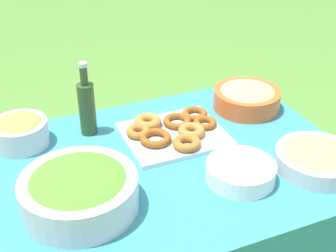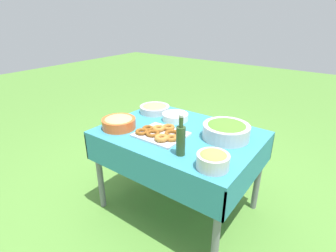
{
  "view_description": "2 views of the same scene",
  "coord_description": "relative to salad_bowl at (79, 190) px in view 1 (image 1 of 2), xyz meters",
  "views": [
    {
      "loc": [
        -0.52,
        -1.21,
        1.66
      ],
      "look_at": [
        0.01,
        0.03,
        0.86
      ],
      "focal_mm": 50.0,
      "sensor_mm": 36.0,
      "label": 1
    },
    {
      "loc": [
        -1.04,
        1.56,
        1.61
      ],
      "look_at": [
        0.05,
        0.08,
        0.8
      ],
      "focal_mm": 28.0,
      "sensor_mm": 36.0,
      "label": 2
    }
  ],
  "objects": [
    {
      "name": "picnic_table",
      "position": [
        0.34,
        0.12,
        -0.17
      ],
      "size": [
        1.22,
        0.89,
        0.74
      ],
      "color": "teal",
      "rests_on": "ground_plane"
    },
    {
      "name": "salad_bowl",
      "position": [
        0.0,
        0.0,
        0.0
      ],
      "size": [
        0.35,
        0.35,
        0.13
      ],
      "color": "silver",
      "rests_on": "picnic_table"
    },
    {
      "name": "pasta_bowl",
      "position": [
        0.78,
        0.34,
        -0.02
      ],
      "size": [
        0.27,
        0.27,
        0.1
      ],
      "color": "#E05B28",
      "rests_on": "picnic_table"
    },
    {
      "name": "donut_platter",
      "position": [
        0.41,
        0.26,
        -0.05
      ],
      "size": [
        0.37,
        0.32,
        0.05
      ],
      "color": "silver",
      "rests_on": "picnic_table"
    },
    {
      "name": "plate_stack",
      "position": [
        0.51,
        -0.07,
        -0.04
      ],
      "size": [
        0.22,
        0.22,
        0.06
      ],
      "color": "white",
      "rests_on": "picnic_table"
    },
    {
      "name": "olive_oil_bottle",
      "position": [
        0.13,
        0.41,
        0.05
      ],
      "size": [
        0.06,
        0.06,
        0.28
      ],
      "color": "#2D4723",
      "rests_on": "picnic_table"
    },
    {
      "name": "bread_bowl",
      "position": [
        0.77,
        -0.11,
        -0.03
      ],
      "size": [
        0.28,
        0.28,
        0.08
      ],
      "color": "silver",
      "rests_on": "picnic_table"
    },
    {
      "name": "olive_bowl",
      "position": [
        -0.11,
        0.43,
        -0.01
      ],
      "size": [
        0.2,
        0.2,
        0.11
      ],
      "color": "silver",
      "rests_on": "picnic_table"
    }
  ]
}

